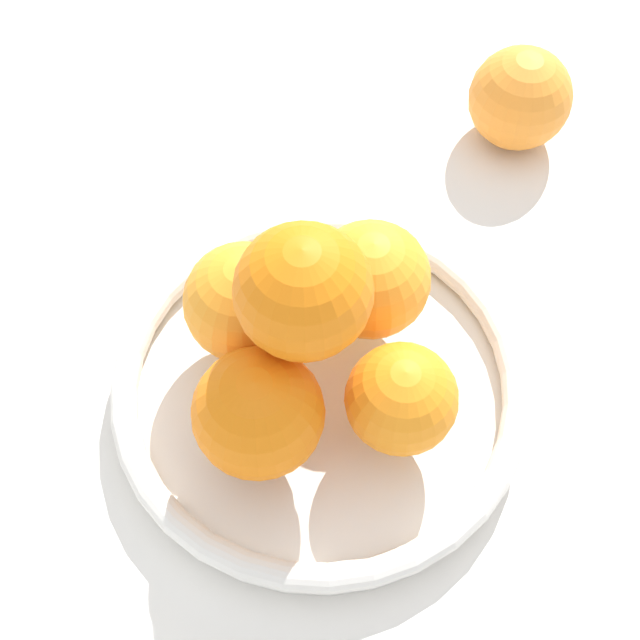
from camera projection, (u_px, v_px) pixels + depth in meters
name	position (u px, v px, depth m)	size (l,w,h in m)	color
ground_plane	(320.00, 398.00, 0.60)	(4.00, 4.00, 0.00)	silver
fruit_bowl	(320.00, 387.00, 0.58)	(0.27, 0.27, 0.03)	silver
orange_pile	(310.00, 331.00, 0.53)	(0.17, 0.16, 0.14)	orange
stray_orange	(520.00, 98.00, 0.68)	(0.08, 0.08, 0.08)	orange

